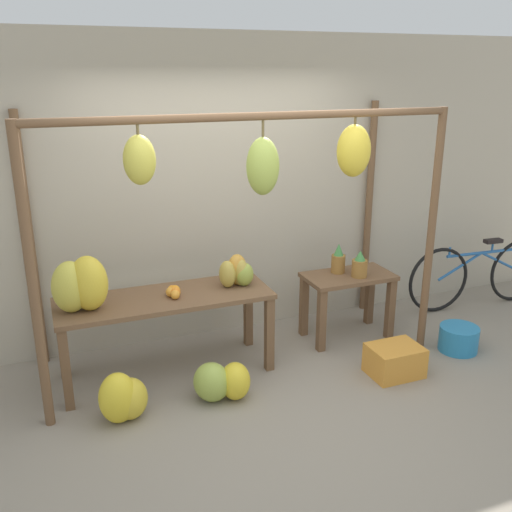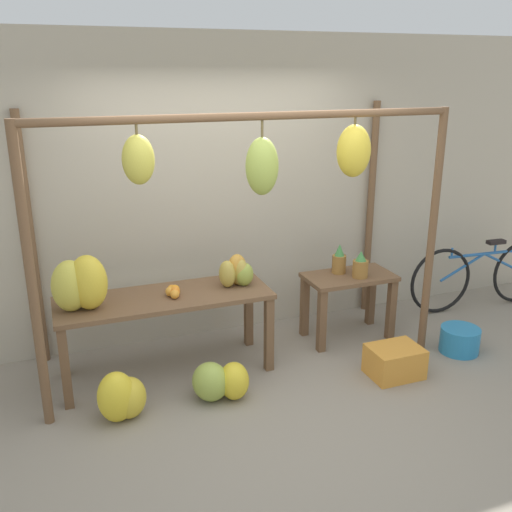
{
  "view_description": "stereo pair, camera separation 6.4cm",
  "coord_description": "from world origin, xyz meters",
  "px_view_note": "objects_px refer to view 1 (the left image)",
  "views": [
    {
      "loc": [
        -1.54,
        -3.46,
        2.48
      ],
      "look_at": [
        0.15,
        0.84,
        0.96
      ],
      "focal_mm": 40.0,
      "sensor_mm": 36.0,
      "label": 1
    },
    {
      "loc": [
        -1.48,
        -3.48,
        2.48
      ],
      "look_at": [
        0.15,
        0.84,
        0.96
      ],
      "focal_mm": 40.0,
      "sensor_mm": 36.0,
      "label": 2
    }
  ],
  "objects_px": {
    "banana_pile_ground_right": "(222,382)",
    "parked_bicycle": "(479,274)",
    "papaya_pile": "(237,272)",
    "banana_pile_ground_left": "(123,398)",
    "pineapple_cluster": "(349,263)",
    "blue_bucket": "(458,339)",
    "fruit_crate_white": "(395,360)",
    "orange_pile": "(174,292)",
    "banana_pile_on_table": "(80,285)"
  },
  "relations": [
    {
      "from": "banana_pile_ground_left",
      "to": "papaya_pile",
      "type": "distance_m",
      "value": 1.39
    },
    {
      "from": "banana_pile_ground_left",
      "to": "banana_pile_on_table",
      "type": "bearing_deg",
      "value": 111.06
    },
    {
      "from": "pineapple_cluster",
      "to": "papaya_pile",
      "type": "distance_m",
      "value": 1.14
    },
    {
      "from": "banana_pile_on_table",
      "to": "papaya_pile",
      "type": "distance_m",
      "value": 1.29
    },
    {
      "from": "parked_bicycle",
      "to": "blue_bucket",
      "type": "bearing_deg",
      "value": -139.14
    },
    {
      "from": "fruit_crate_white",
      "to": "parked_bicycle",
      "type": "relative_size",
      "value": 0.25
    },
    {
      "from": "pineapple_cluster",
      "to": "banana_pile_ground_left",
      "type": "height_order",
      "value": "pineapple_cluster"
    },
    {
      "from": "orange_pile",
      "to": "blue_bucket",
      "type": "xyz_separation_m",
      "value": [
        2.52,
        -0.54,
        -0.63
      ]
    },
    {
      "from": "fruit_crate_white",
      "to": "blue_bucket",
      "type": "distance_m",
      "value": 0.82
    },
    {
      "from": "orange_pile",
      "to": "papaya_pile",
      "type": "distance_m",
      "value": 0.58
    },
    {
      "from": "banana_pile_ground_right",
      "to": "fruit_crate_white",
      "type": "height_order",
      "value": "banana_pile_ground_right"
    },
    {
      "from": "pineapple_cluster",
      "to": "banana_pile_ground_left",
      "type": "relative_size",
      "value": 0.74
    },
    {
      "from": "banana_pile_ground_right",
      "to": "papaya_pile",
      "type": "bearing_deg",
      "value": 59.33
    },
    {
      "from": "fruit_crate_white",
      "to": "banana_pile_ground_left",
      "type": "bearing_deg",
      "value": 175.76
    },
    {
      "from": "fruit_crate_white",
      "to": "parked_bicycle",
      "type": "xyz_separation_m",
      "value": [
        1.7,
        0.93,
        0.24
      ]
    },
    {
      "from": "banana_pile_ground_left",
      "to": "fruit_crate_white",
      "type": "distance_m",
      "value": 2.25
    },
    {
      "from": "banana_pile_ground_right",
      "to": "papaya_pile",
      "type": "distance_m",
      "value": 0.94
    },
    {
      "from": "banana_pile_ground_right",
      "to": "parked_bicycle",
      "type": "bearing_deg",
      "value": 13.45
    },
    {
      "from": "banana_pile_on_table",
      "to": "fruit_crate_white",
      "type": "height_order",
      "value": "banana_pile_on_table"
    },
    {
      "from": "pineapple_cluster",
      "to": "orange_pile",
      "type": "bearing_deg",
      "value": -176.65
    },
    {
      "from": "banana_pile_ground_right",
      "to": "papaya_pile",
      "type": "relative_size",
      "value": 1.56
    },
    {
      "from": "orange_pile",
      "to": "parked_bicycle",
      "type": "bearing_deg",
      "value": 3.96
    },
    {
      "from": "banana_pile_on_table",
      "to": "parked_bicycle",
      "type": "height_order",
      "value": "banana_pile_on_table"
    },
    {
      "from": "banana_pile_ground_left",
      "to": "papaya_pile",
      "type": "bearing_deg",
      "value": 27.4
    },
    {
      "from": "pineapple_cluster",
      "to": "fruit_crate_white",
      "type": "height_order",
      "value": "pineapple_cluster"
    },
    {
      "from": "blue_bucket",
      "to": "orange_pile",
      "type": "bearing_deg",
      "value": 167.94
    },
    {
      "from": "banana_pile_ground_left",
      "to": "banana_pile_ground_right",
      "type": "bearing_deg",
      "value": 0.08
    },
    {
      "from": "fruit_crate_white",
      "to": "blue_bucket",
      "type": "bearing_deg",
      "value": 10.88
    },
    {
      "from": "banana_pile_ground_right",
      "to": "fruit_crate_white",
      "type": "bearing_deg",
      "value": -6.45
    },
    {
      "from": "banana_pile_on_table",
      "to": "pineapple_cluster",
      "type": "bearing_deg",
      "value": 2.97
    },
    {
      "from": "banana_pile_on_table",
      "to": "blue_bucket",
      "type": "height_order",
      "value": "banana_pile_on_table"
    },
    {
      "from": "parked_bicycle",
      "to": "papaya_pile",
      "type": "distance_m",
      "value": 2.88
    },
    {
      "from": "banana_pile_ground_left",
      "to": "banana_pile_ground_right",
      "type": "height_order",
      "value": "banana_pile_ground_left"
    },
    {
      "from": "parked_bicycle",
      "to": "papaya_pile",
      "type": "xyz_separation_m",
      "value": [
        -2.84,
        -0.19,
        0.46
      ]
    },
    {
      "from": "banana_pile_on_table",
      "to": "fruit_crate_white",
      "type": "distance_m",
      "value": 2.64
    },
    {
      "from": "fruit_crate_white",
      "to": "orange_pile",
      "type": "bearing_deg",
      "value": 158.01
    },
    {
      "from": "orange_pile",
      "to": "fruit_crate_white",
      "type": "relative_size",
      "value": 0.43
    },
    {
      "from": "banana_pile_on_table",
      "to": "banana_pile_ground_left",
      "type": "distance_m",
      "value": 0.91
    },
    {
      "from": "banana_pile_ground_left",
      "to": "parked_bicycle",
      "type": "distance_m",
      "value": 4.02
    },
    {
      "from": "orange_pile",
      "to": "banana_pile_ground_left",
      "type": "height_order",
      "value": "orange_pile"
    },
    {
      "from": "banana_pile_on_table",
      "to": "parked_bicycle",
      "type": "relative_size",
      "value": 0.29
    },
    {
      "from": "parked_bicycle",
      "to": "papaya_pile",
      "type": "relative_size",
      "value": 5.18
    },
    {
      "from": "banana_pile_ground_right",
      "to": "blue_bucket",
      "type": "relative_size",
      "value": 1.47
    },
    {
      "from": "pineapple_cluster",
      "to": "papaya_pile",
      "type": "relative_size",
      "value": 0.93
    },
    {
      "from": "banana_pile_ground_left",
      "to": "blue_bucket",
      "type": "xyz_separation_m",
      "value": [
        3.04,
        -0.01,
        -0.06
      ]
    },
    {
      "from": "banana_pile_ground_right",
      "to": "blue_bucket",
      "type": "bearing_deg",
      "value": -0.33
    },
    {
      "from": "orange_pile",
      "to": "fruit_crate_white",
      "type": "height_order",
      "value": "orange_pile"
    },
    {
      "from": "orange_pile",
      "to": "blue_bucket",
      "type": "distance_m",
      "value": 2.65
    },
    {
      "from": "pineapple_cluster",
      "to": "blue_bucket",
      "type": "height_order",
      "value": "pineapple_cluster"
    },
    {
      "from": "blue_bucket",
      "to": "parked_bicycle",
      "type": "bearing_deg",
      "value": 40.86
    }
  ]
}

